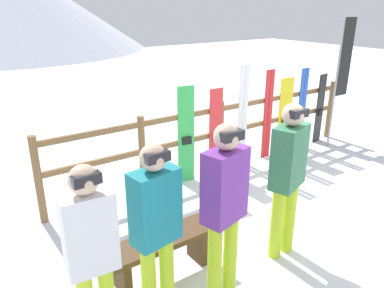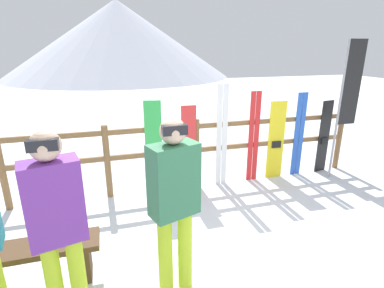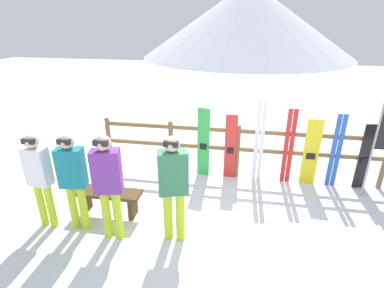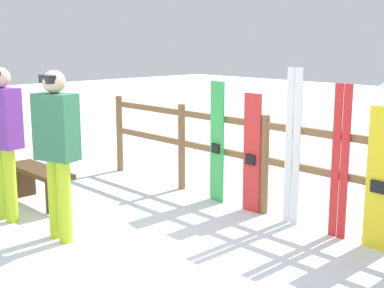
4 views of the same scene
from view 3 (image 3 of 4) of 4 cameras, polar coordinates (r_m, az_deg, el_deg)
The scene contains 15 objects.
ground_plane at distance 5.17m, azimuth 7.45°, elevation -16.74°, with size 40.00×40.00×0.00m, color white.
mountain_backdrop at distance 27.98m, azimuth 10.55°, elevation 22.18°, with size 18.00×18.00×6.00m.
fence at distance 6.51m, azimuth 8.69°, elevation -0.50°, with size 6.00×0.10×1.20m.
bench at distance 5.61m, azimuth -15.67°, elevation -9.76°, with size 1.20×0.36×0.46m.
person_purple at distance 4.68m, azimuth -15.75°, elevation -6.73°, with size 0.46×0.32×1.77m.
person_white at distance 5.36m, azimuth -27.13°, elevation -5.18°, with size 0.40×0.24×1.67m.
person_plaid_green at distance 4.48m, azimuth -3.61°, elevation -7.28°, with size 0.49×0.37×1.77m.
person_teal at distance 5.07m, azimuth -21.78°, elevation -5.71°, with size 0.43×0.28×1.69m.
snowboard_green at distance 6.48m, azimuth 2.19°, elevation 0.19°, with size 0.27×0.09×1.55m.
snowboard_red at distance 6.46m, azimuth 7.33°, elevation -0.60°, with size 0.25×0.06×1.44m.
ski_pair_white at distance 6.41m, azimuth 12.67°, elevation 0.42°, with size 0.20×0.02×1.77m.
ski_pair_red at distance 6.50m, azimuth 17.93°, elevation -0.51°, with size 0.19×0.02×1.63m.
snowboard_yellow at distance 6.62m, azimuth 21.71°, elevation -1.58°, with size 0.31×0.07×1.44m.
ski_pair_blue at distance 6.72m, azimuth 25.74°, elevation -1.26°, with size 0.20×0.02×1.57m.
snowboard_black_stripe at distance 6.93m, azimuth 30.08°, elevation -2.23°, with size 0.26×0.09×1.40m.
Camera 3 is at (0.04, -3.98, 3.30)m, focal length 28.00 mm.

